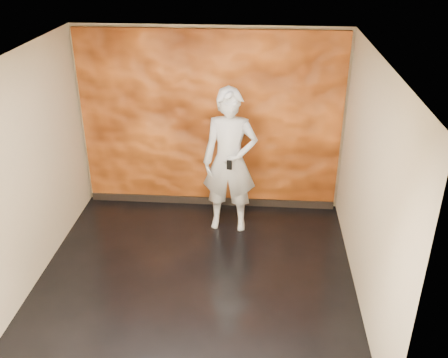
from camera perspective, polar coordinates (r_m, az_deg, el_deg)
room at (r=5.74m, az=-3.60°, el=-0.23°), size 4.02×4.02×2.81m
feature_wall at (r=7.53m, az=-1.58°, el=6.45°), size 3.90×0.06×2.75m
baseboard at (r=8.05m, az=-1.49°, el=-2.49°), size 3.90×0.04×0.12m
man at (r=7.01m, az=0.67°, el=2.01°), size 0.79×0.54×2.11m
phone at (r=6.68m, az=0.62°, el=1.62°), size 0.08×0.03×0.14m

